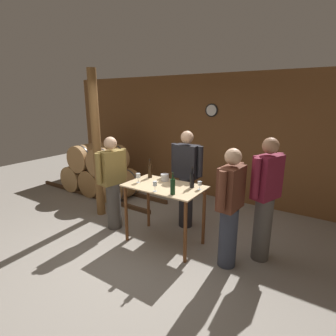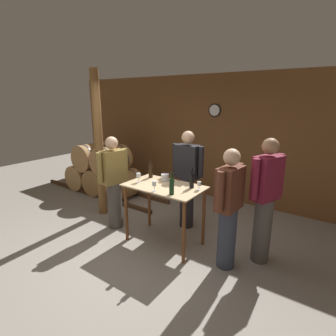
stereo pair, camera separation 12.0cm
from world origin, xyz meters
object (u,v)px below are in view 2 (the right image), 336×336
at_px(person_visitor_with_scarf, 265,199).
at_px(person_visitor_bearded, 229,207).
at_px(wooden_post, 99,145).
at_px(wine_bottle_left, 172,186).
at_px(person_visitor_near_door, 187,178).
at_px(ice_bucket, 165,177).
at_px(person_host, 114,181).
at_px(wine_glass_near_left, 138,176).
at_px(wine_glass_near_right, 199,184).
at_px(wine_bottle_center, 192,180).
at_px(wine_bottle_far_left, 151,170).
at_px(wine_glass_near_center, 154,184).

bearing_deg(person_visitor_with_scarf, person_visitor_bearded, -130.12).
distance_m(wooden_post, wine_bottle_left, 1.99).
bearing_deg(person_visitor_near_door, ice_bucket, -106.20).
relative_size(ice_bucket, person_visitor_with_scarf, 0.07).
distance_m(person_visitor_with_scarf, person_visitor_near_door, 1.39).
height_order(ice_bucket, person_host, person_host).
height_order(wooden_post, person_host, wooden_post).
distance_m(person_visitor_bearded, person_visitor_near_door, 1.23).
xyz_separation_m(wine_glass_near_left, wine_glass_near_right, (0.94, 0.23, -0.02)).
distance_m(wooden_post, person_host, 0.84).
bearing_deg(wine_bottle_left, person_visitor_near_door, 108.05).
relative_size(person_visitor_with_scarf, person_visitor_near_door, 1.02).
xyz_separation_m(wooden_post, wine_bottle_center, (2.01, -0.03, -0.29)).
xyz_separation_m(wine_bottle_far_left, person_visitor_near_door, (0.43, 0.44, -0.16)).
distance_m(person_host, person_visitor_bearded, 2.03).
height_order(wine_bottle_far_left, ice_bucket, wine_bottle_far_left).
relative_size(wine_glass_near_left, person_host, 0.09).
relative_size(wine_glass_near_center, person_host, 0.09).
bearing_deg(wooden_post, person_visitor_bearded, -4.46).
height_order(wine_glass_near_center, person_visitor_bearded, person_visitor_bearded).
relative_size(wine_bottle_far_left, wine_bottle_center, 1.01).
xyz_separation_m(wine_glass_near_right, person_visitor_with_scarf, (0.85, 0.24, -0.11)).
distance_m(wine_bottle_left, wine_glass_near_left, 0.73).
distance_m(wine_glass_near_right, person_visitor_with_scarf, 0.89).
relative_size(wine_bottle_center, wine_glass_near_center, 2.11).
distance_m(wine_bottle_center, wine_glass_near_right, 0.14).
distance_m(wine_glass_near_left, person_visitor_near_door, 0.88).
bearing_deg(wine_glass_near_center, person_host, 169.11).
bearing_deg(person_visitor_near_door, wine_bottle_center, -53.22).
height_order(wine_bottle_left, person_host, person_host).
relative_size(wine_bottle_center, wine_glass_near_right, 2.55).
distance_m(wine_bottle_far_left, wine_glass_near_right, 0.95).
distance_m(wine_bottle_far_left, person_visitor_near_door, 0.64).
distance_m(ice_bucket, person_visitor_bearded, 1.19).
distance_m(wine_glass_near_left, ice_bucket, 0.42).
xyz_separation_m(person_host, person_visitor_bearded, (2.03, 0.05, 0.01)).
bearing_deg(wine_glass_near_left, wine_bottle_center, 17.21).
bearing_deg(person_visitor_near_door, wine_glass_near_center, -88.63).
height_order(wine_bottle_center, wine_glass_near_center, wine_bottle_center).
bearing_deg(wine_bottle_far_left, person_visitor_near_door, 45.70).
height_order(wine_bottle_center, person_visitor_near_door, person_visitor_near_door).
height_order(wine_glass_near_center, person_visitor_with_scarf, person_visitor_with_scarf).
bearing_deg(wine_bottle_center, person_visitor_bearded, -15.14).
height_order(person_host, person_visitor_bearded, person_visitor_bearded).
bearing_deg(ice_bucket, person_visitor_near_door, 73.80).
relative_size(wooden_post, wine_bottle_left, 8.83).
relative_size(wine_bottle_far_left, wine_bottle_left, 1.03).
height_order(wine_bottle_left, person_visitor_near_door, person_visitor_near_door).
distance_m(wooden_post, wine_bottle_far_left, 1.23).
bearing_deg(ice_bucket, wine_glass_near_right, -5.79).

